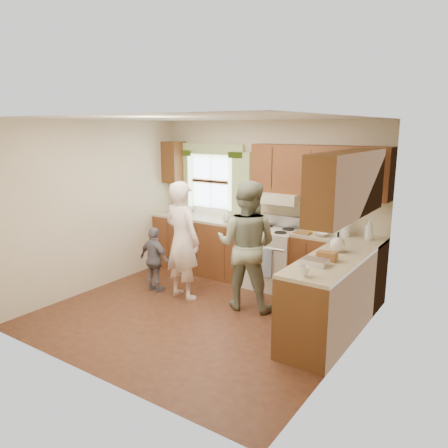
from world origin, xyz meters
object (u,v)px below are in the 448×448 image
Objects in this scene: woman_right at (246,245)px; child at (155,260)px; woman_left at (182,241)px; stove at (273,257)px.

child is (-1.42, -0.26, -0.38)m from woman_right.
woman_left is 0.62m from child.
stove is 1.45m from woman_left.
woman_left is (-0.86, -1.10, 0.37)m from stove.
stove is 0.62× the size of woman_right.
stove is at bearing -119.25° from woman_left.
woman_right is 1.49m from child.
woman_left is at bearing -171.80° from child.
woman_right is (0.06, -0.89, 0.40)m from stove.
stove is 0.64× the size of woman_left.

